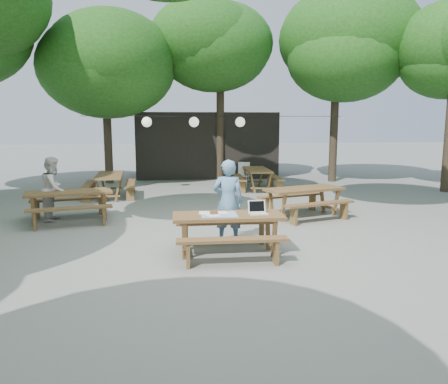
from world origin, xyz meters
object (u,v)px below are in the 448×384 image
Objects in this scene: woman at (228,201)px; second_person at (54,189)px; main_picnic_table at (228,234)px; plastic_chair at (243,180)px; picnic_table_nw at (70,206)px.

woman reaches higher than second_person.
main_picnic_table is 0.92m from woman.
picnic_table_nw is at bearing -112.81° from plastic_chair.
picnic_table_nw is 7.39m from plastic_chair.
second_person is (-3.95, 3.30, 0.39)m from main_picnic_table.
second_person is 1.74× the size of plastic_chair.
plastic_chair is (1.54, 8.41, -0.13)m from main_picnic_table.
plastic_chair is (5.49, 5.11, -0.53)m from second_person.
picnic_table_nw is 1.42× the size of second_person.
woman is at bearing -120.31° from second_person.
plastic_chair reaches higher than picnic_table_nw.
woman is (3.62, -2.24, 0.45)m from picnic_table_nw.
picnic_table_nw is 1.32× the size of woman.
woman is at bearing -80.24° from plastic_chair.
picnic_table_nw is 0.63m from second_person.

